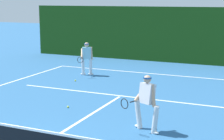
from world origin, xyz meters
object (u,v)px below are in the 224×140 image
tennis_ball (68,107)px  player_near (146,101)px  player_far (87,57)px  tennis_ball_extra (75,81)px

tennis_ball → player_near: bearing=-18.1°
player_far → tennis_ball: size_ratio=24.02×
player_near → player_far: player_near is taller
player_far → tennis_ball: bearing=85.3°
player_far → tennis_ball: (1.97, -5.12, -0.84)m
player_far → tennis_ball_extra: 1.68m
tennis_ball → tennis_ball_extra: same height
tennis_ball → tennis_ball_extra: size_ratio=1.00×
player_near → tennis_ball_extra: 6.85m
player_far → tennis_ball_extra: player_far is taller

